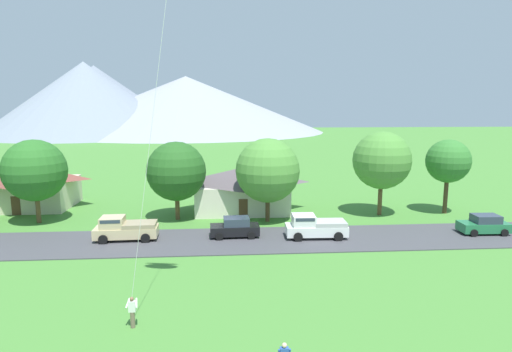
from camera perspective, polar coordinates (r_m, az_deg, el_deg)
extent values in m
cube|color=#424247|center=(36.71, -2.90, -8.52)|extent=(160.00, 7.15, 0.08)
cone|color=slate|center=(184.44, -20.50, 9.49)|extent=(74.40, 74.40, 26.27)
cone|color=gray|center=(172.02, -21.67, 9.51)|extent=(72.40, 72.40, 26.54)
cone|color=#8E939E|center=(183.11, -9.23, 9.39)|extent=(113.12, 113.12, 22.60)
cube|color=beige|center=(54.05, -27.72, -2.08)|extent=(8.99, 6.98, 3.10)
pyramid|color=brown|center=(53.67, -27.91, 0.43)|extent=(9.71, 7.54, 1.70)
cube|color=brown|center=(51.03, -29.22, -3.46)|extent=(0.90, 0.06, 2.00)
cube|color=beige|center=(46.60, -1.89, -2.73)|extent=(9.75, 6.90, 3.01)
pyramid|color=#564C51|center=(46.16, -1.91, 0.10)|extent=(10.53, 7.45, 1.66)
cube|color=brown|center=(43.34, -1.70, -4.36)|extent=(0.90, 0.06, 2.00)
cylinder|color=#4C3823|center=(42.19, 1.54, -4.23)|extent=(0.44, 0.44, 2.74)
sphere|color=#4C8938|center=(41.46, 1.56, 0.75)|extent=(6.22, 6.22, 6.22)
cylinder|color=#4C3823|center=(49.39, 23.82, -2.34)|extent=(0.44, 0.44, 3.87)
sphere|color=#33752D|center=(48.83, 24.11, 1.82)|extent=(4.50, 4.50, 4.50)
cylinder|color=brown|center=(46.72, -26.91, -3.80)|extent=(0.44, 0.44, 2.94)
sphere|color=#286623|center=(46.08, -27.26, 0.67)|extent=(5.91, 5.91, 5.91)
cylinder|color=brown|center=(43.64, -10.37, -3.96)|extent=(0.44, 0.44, 2.68)
sphere|color=#23561E|center=(42.96, -10.51, 0.63)|extent=(5.85, 5.85, 5.85)
cylinder|color=brown|center=(46.38, 16.11, -2.85)|extent=(0.44, 0.44, 3.52)
sphere|color=#4C8938|center=(45.72, 16.34, 2.02)|extent=(5.90, 5.90, 5.90)
cube|color=#237042|center=(43.26, 27.92, -5.96)|extent=(4.26, 1.93, 0.80)
cube|color=#2D3847|center=(43.16, 28.17, -5.00)|extent=(2.25, 1.65, 0.68)
cylinder|color=black|center=(41.90, 26.91, -6.75)|extent=(0.65, 0.26, 0.64)
cylinder|color=black|center=(43.45, 25.73, -6.11)|extent=(0.65, 0.26, 0.64)
cylinder|color=black|center=(43.28, 30.05, -6.51)|extent=(0.65, 0.26, 0.64)
cylinder|color=black|center=(44.77, 28.80, -5.90)|extent=(0.65, 0.26, 0.64)
cube|color=black|center=(37.47, -2.84, -7.11)|extent=(4.25, 1.93, 0.80)
cube|color=#2D3847|center=(37.27, -2.62, -6.02)|extent=(2.25, 1.65, 0.68)
cylinder|color=black|center=(36.62, -4.89, -7.99)|extent=(0.65, 0.26, 0.64)
cylinder|color=black|center=(38.38, -4.95, -7.17)|extent=(0.65, 0.26, 0.64)
cylinder|color=black|center=(36.77, -0.64, -7.89)|extent=(0.65, 0.26, 0.64)
cylinder|color=black|center=(38.52, -0.90, -7.07)|extent=(0.65, 0.26, 0.64)
cube|color=#C6B284|center=(38.20, -16.79, -7.08)|extent=(5.27, 2.18, 0.84)
cube|color=#C6B284|center=(38.19, -18.48, -5.81)|extent=(1.96, 1.91, 0.90)
cube|color=#2D3847|center=(38.12, -18.50, -5.42)|extent=(1.68, 1.94, 0.28)
cube|color=tan|center=(37.84, -15.11, -6.21)|extent=(2.77, 2.05, 0.36)
cylinder|color=black|center=(37.69, -19.61, -7.92)|extent=(0.77, 0.31, 0.76)
cylinder|color=black|center=(39.59, -18.94, -7.05)|extent=(0.77, 0.31, 0.76)
cylinder|color=black|center=(37.04, -14.44, -7.96)|extent=(0.77, 0.31, 0.76)
cylinder|color=black|center=(38.98, -14.02, -7.07)|extent=(0.77, 0.31, 0.76)
cube|color=white|center=(37.50, 7.98, -7.06)|extent=(5.26, 2.16, 0.84)
cube|color=white|center=(37.08, 6.33, -5.82)|extent=(1.96, 1.90, 0.90)
cube|color=#2D3847|center=(37.01, 6.34, -5.42)|extent=(1.67, 1.93, 0.28)
cube|color=#B7B7B7|center=(37.55, 9.74, -6.13)|extent=(2.76, 2.04, 0.36)
cylinder|color=black|center=(36.35, 5.60, -8.04)|extent=(0.77, 0.30, 0.76)
cylinder|color=black|center=(38.28, 5.17, -7.12)|extent=(0.77, 0.30, 0.76)
cylinder|color=black|center=(36.97, 10.87, -7.86)|extent=(0.77, 0.30, 0.76)
cylinder|color=black|center=(38.87, 10.18, -6.98)|extent=(0.77, 0.30, 0.76)
cylinder|color=#70604C|center=(24.21, -16.02, -17.81)|extent=(0.24, 0.24, 0.88)
cube|color=white|center=(23.89, -16.11, -16.25)|extent=(0.36, 0.22, 0.58)
sphere|color=brown|center=(23.72, -16.15, -15.38)|extent=(0.21, 0.21, 0.21)
cylinder|color=white|center=(23.93, -16.63, -15.86)|extent=(0.18, 0.55, 0.37)
cylinder|color=white|center=(23.84, -15.55, -15.91)|extent=(0.18, 0.55, 0.37)
cylinder|color=silver|center=(21.87, -13.64, 6.59)|extent=(2.59, 1.08, 17.68)
sphere|color=beige|center=(19.12, 3.79, -21.47)|extent=(0.21, 0.21, 0.21)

